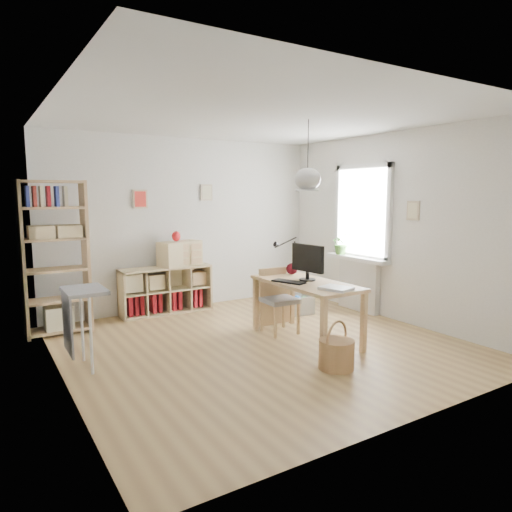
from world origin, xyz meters
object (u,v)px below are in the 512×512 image
desk (306,289)px  chair (278,296)px  storage_chest (292,301)px  tall_bookshelf (54,252)px  monitor (308,260)px  cube_shelf (164,294)px  drawer_chest (180,253)px

desk → chair: bearing=100.8°
chair → desk: bearing=-76.3°
chair → storage_chest: (0.74, 0.68, -0.29)m
tall_bookshelf → monitor: size_ratio=3.84×
cube_shelf → drawer_chest: drawer_chest is taller
storage_chest → desk: bearing=-114.0°
storage_chest → drawer_chest: drawer_chest is taller
desk → cube_shelf: bearing=114.6°
desk → tall_bookshelf: 3.27m
chair → cube_shelf: bearing=120.9°
storage_chest → chair: bearing=-132.3°
chair → storage_chest: size_ratio=1.27×
desk → chair: 0.52m
cube_shelf → tall_bookshelf: 1.77m
monitor → drawer_chest: (-0.83, 2.13, -0.09)m
chair → drawer_chest: size_ratio=1.26×
desk → tall_bookshelf: bearing=143.0°
storage_chest → monitor: size_ratio=1.28×
chair → drawer_chest: drawer_chest is taller
cube_shelf → monitor: size_ratio=2.69×
monitor → desk: bearing=-145.1°
cube_shelf → chair: chair is taller
drawer_chest → chair: bearing=-85.2°
cube_shelf → monitor: 2.53m
tall_bookshelf → storage_chest: tall_bookshelf is taller
drawer_chest → desk: bearing=-87.4°
storage_chest → cube_shelf: bearing=152.4°
cube_shelf → chair: bearing=-62.0°
cube_shelf → chair: (0.93, -1.75, 0.18)m
cube_shelf → desk: bearing=-65.4°
storage_chest → drawer_chest: 1.88m
monitor → chair: bearing=103.7°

